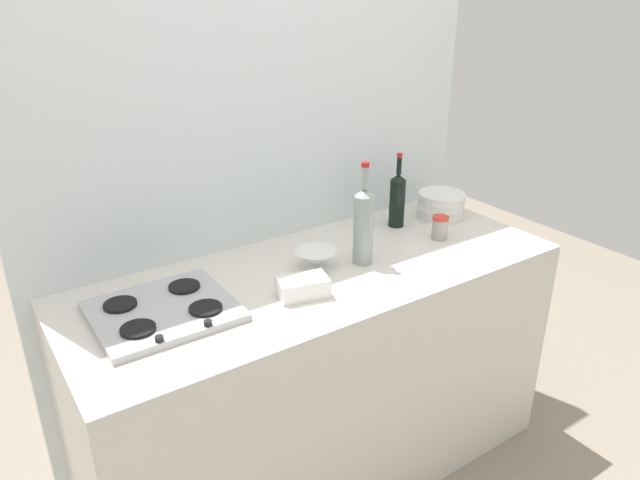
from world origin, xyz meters
The scene contains 10 objects.
ground_plane centered at (0.00, 0.00, 0.00)m, with size 6.00×6.00×0.00m, color gray.
counter_block centered at (0.00, 0.00, 0.45)m, with size 1.80×0.70×0.90m, color silver.
backsplash_panel centered at (0.00, 0.38, 1.05)m, with size 1.90×0.06×2.11m, color silver.
stovetop_hob centered at (-0.57, 0.02, 0.91)m, with size 0.42×0.38×0.04m.
plate_stack centered at (0.73, 0.14, 0.95)m, with size 0.21×0.21×0.11m.
wine_bottle_leftmost centered at (0.17, -0.03, 1.05)m, with size 0.07×0.07×0.38m.
wine_bottle_mid_left centered at (0.50, 0.17, 1.02)m, with size 0.07×0.07×0.31m.
mixing_bowl centered at (0.00, 0.03, 0.94)m, with size 0.15×0.15×0.07m.
butter_dish centered at (-0.15, -0.12, 0.93)m, with size 0.16×0.10×0.06m, color white.
condiment_jar_front centered at (0.56, -0.03, 0.95)m, with size 0.07×0.07×0.09m.
Camera 1 is at (-1.06, -1.56, 1.85)m, focal length 33.16 mm.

